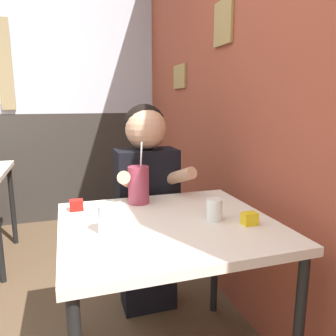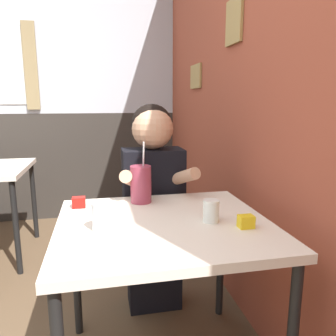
# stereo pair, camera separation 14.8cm
# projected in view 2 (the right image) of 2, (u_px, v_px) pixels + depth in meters

# --- Properties ---
(brick_wall_right) EXTENTS (0.08, 4.59, 2.70)m
(brick_wall_right) POSITION_uv_depth(u_px,v_px,m) (218.00, 81.00, 2.24)
(brick_wall_right) COLOR brown
(brick_wall_right) RESTS_ON ground_plane
(back_wall) EXTENTS (5.87, 0.09, 2.70)m
(back_wall) POSITION_uv_depth(u_px,v_px,m) (28.00, 87.00, 3.21)
(back_wall) COLOR silver
(back_wall) RESTS_ON ground_plane
(main_table) EXTENTS (0.87, 0.79, 0.73)m
(main_table) POSITION_uv_depth(u_px,v_px,m) (164.00, 238.00, 1.37)
(main_table) COLOR beige
(main_table) RESTS_ON ground_plane
(person_seated) EXTENTS (0.42, 0.42, 1.20)m
(person_seated) POSITION_uv_depth(u_px,v_px,m) (153.00, 200.00, 1.88)
(person_seated) COLOR black
(person_seated) RESTS_ON ground_plane
(cocktail_pitcher) EXTENTS (0.10, 0.10, 0.30)m
(cocktail_pitcher) POSITION_uv_depth(u_px,v_px,m) (141.00, 184.00, 1.60)
(cocktail_pitcher) COLOR #99384C
(cocktail_pitcher) RESTS_ON main_table
(glass_near_pitcher) EXTENTS (0.08, 0.08, 0.11)m
(glass_near_pitcher) POSITION_uv_depth(u_px,v_px,m) (103.00, 217.00, 1.26)
(glass_near_pitcher) COLOR silver
(glass_near_pitcher) RESTS_ON main_table
(glass_center) EXTENTS (0.07, 0.07, 0.09)m
(glass_center) POSITION_uv_depth(u_px,v_px,m) (211.00, 211.00, 1.35)
(glass_center) COLOR silver
(glass_center) RESTS_ON main_table
(condiment_ketchup) EXTENTS (0.06, 0.04, 0.05)m
(condiment_ketchup) POSITION_uv_depth(u_px,v_px,m) (79.00, 202.00, 1.53)
(condiment_ketchup) COLOR #B7140F
(condiment_ketchup) RESTS_ON main_table
(condiment_mustard) EXTENTS (0.06, 0.04, 0.05)m
(condiment_mustard) POSITION_uv_depth(u_px,v_px,m) (246.00, 222.00, 1.29)
(condiment_mustard) COLOR yellow
(condiment_mustard) RESTS_ON main_table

